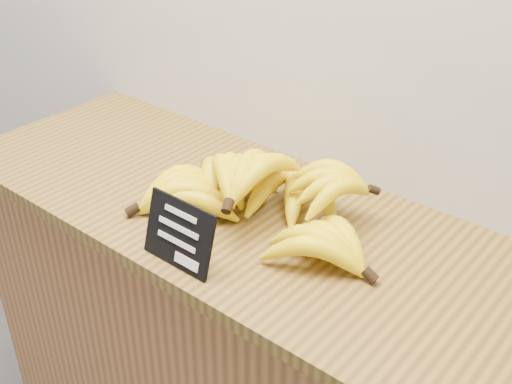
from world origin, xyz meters
The scene contains 3 objects.
counter_top centered at (-0.03, 2.75, 0.92)m, with size 1.56×0.54×0.03m, color brown.
chalkboard_sign centered at (-0.07, 2.54, 0.99)m, with size 0.16×0.01×0.13m, color black.
banana_pile centered at (-0.06, 2.75, 0.98)m, with size 0.58×0.37×0.13m.
Camera 1 is at (0.64, 1.89, 1.65)m, focal length 45.00 mm.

